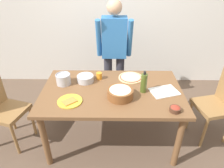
# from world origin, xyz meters

# --- Properties ---
(ground) EXTENTS (8.00, 8.00, 0.00)m
(ground) POSITION_xyz_m (0.00, 0.00, 0.00)
(ground) COLOR brown
(wall_back) EXTENTS (5.60, 0.10, 2.60)m
(wall_back) POSITION_xyz_m (0.00, 1.60, 1.30)
(wall_back) COLOR silver
(wall_back) RESTS_ON ground
(dining_table) EXTENTS (1.60, 0.96, 0.76)m
(dining_table) POSITION_xyz_m (0.00, 0.00, 0.67)
(dining_table) COLOR brown
(dining_table) RESTS_ON ground
(person_cook) EXTENTS (0.49, 0.25, 1.62)m
(person_cook) POSITION_xyz_m (0.02, 0.76, 0.94)
(person_cook) COLOR #2D2D38
(person_cook) RESTS_ON ground
(chair_wooden_left) EXTENTS (0.50, 0.50, 0.95)m
(chair_wooden_left) POSITION_xyz_m (-1.32, -0.03, 0.54)
(chair_wooden_left) COLOR olive
(chair_wooden_left) RESTS_ON ground
(chair_wooden_right) EXTENTS (0.48, 0.48, 0.95)m
(chair_wooden_right) POSITION_xyz_m (1.32, 0.09, 0.54)
(chair_wooden_right) COLOR olive
(chair_wooden_right) RESTS_ON ground
(pizza_raw_on_board) EXTENTS (0.30, 0.30, 0.02)m
(pizza_raw_on_board) POSITION_xyz_m (0.23, 0.28, 0.77)
(pizza_raw_on_board) COLOR beige
(pizza_raw_on_board) RESTS_ON dining_table
(plate_with_slice) EXTENTS (0.26, 0.26, 0.02)m
(plate_with_slice) POSITION_xyz_m (-0.44, -0.23, 0.77)
(plate_with_slice) COLOR gold
(plate_with_slice) RESTS_ON dining_table
(popcorn_bowl) EXTENTS (0.28, 0.28, 0.11)m
(popcorn_bowl) POSITION_xyz_m (0.09, -0.14, 0.82)
(popcorn_bowl) COLOR brown
(popcorn_bowl) RESTS_ON dining_table
(mixing_bowl_steel) EXTENTS (0.20, 0.20, 0.08)m
(mixing_bowl_steel) POSITION_xyz_m (-0.32, 0.19, 0.80)
(mixing_bowl_steel) COLOR #B7B7BC
(mixing_bowl_steel) RESTS_ON dining_table
(small_sauce_bowl) EXTENTS (0.11, 0.11, 0.06)m
(small_sauce_bowl) POSITION_xyz_m (0.62, -0.37, 0.79)
(small_sauce_bowl) COLOR #4C2D1E
(small_sauce_bowl) RESTS_ON dining_table
(olive_oil_bottle) EXTENTS (0.07, 0.07, 0.26)m
(olive_oil_bottle) POSITION_xyz_m (0.35, -0.03, 0.87)
(olive_oil_bottle) COLOR #47561E
(olive_oil_bottle) RESTS_ON dining_table
(steel_pot) EXTENTS (0.17, 0.17, 0.13)m
(steel_pot) POSITION_xyz_m (-0.58, 0.13, 0.83)
(steel_pot) COLOR #B7B7BC
(steel_pot) RESTS_ON dining_table
(cup_orange) EXTENTS (0.07, 0.07, 0.08)m
(cup_orange) POSITION_xyz_m (-0.16, 0.25, 0.80)
(cup_orange) COLOR orange
(cup_orange) RESTS_ON dining_table
(cutting_board_white) EXTENTS (0.35, 0.30, 0.01)m
(cutting_board_white) POSITION_xyz_m (0.59, -0.03, 0.77)
(cutting_board_white) COLOR white
(cutting_board_white) RESTS_ON dining_table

